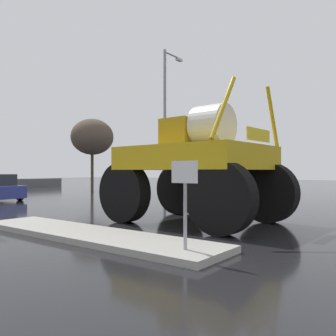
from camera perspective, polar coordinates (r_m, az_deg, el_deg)
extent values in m
plane|color=black|center=(20.12, -22.49, -5.30)|extent=(120.00, 120.00, 0.00)
cube|color=#9E9B93|center=(9.26, -12.88, -10.53)|extent=(1.66, 7.65, 0.15)
cylinder|color=#99999E|center=(6.92, 2.83, -7.87)|extent=(0.07, 0.07, 1.30)
cube|color=white|center=(6.88, 2.69, -0.65)|extent=(0.04, 0.60, 0.44)
cube|color=black|center=(6.90, 2.81, -0.65)|extent=(0.01, 0.36, 0.08)
cylinder|color=black|center=(11.66, -7.18, -3.98)|extent=(0.58, 1.98, 1.97)
cylinder|color=black|center=(13.84, 1.85, -3.44)|extent=(0.58, 1.98, 1.97)
cylinder|color=black|center=(9.31, 8.56, -4.85)|extent=(0.58, 1.98, 1.97)
cylinder|color=black|center=(11.93, 16.00, -3.88)|extent=(0.58, 1.98, 1.97)
cube|color=gold|center=(11.54, 4.54, 1.58)|extent=(3.64, 4.53, 0.75)
cube|color=#A98611|center=(11.88, 2.71, 5.62)|extent=(1.50, 1.16, 0.94)
cylinder|color=silver|center=(11.27, 7.24, 6.92)|extent=(1.36, 1.12, 1.32)
cylinder|color=gold|center=(9.30, 8.99, 9.82)|extent=(1.23, 0.17, 1.80)
cylinder|color=gold|center=(12.06, 16.69, 7.88)|extent=(0.89, 0.16, 1.96)
cube|color=yellow|center=(10.46, 14.58, 5.26)|extent=(1.42, 0.10, 0.36)
cylinder|color=black|center=(21.84, -23.02, -4.13)|extent=(0.21, 0.61, 0.60)
cylinder|color=gray|center=(17.56, 1.06, -0.62)|extent=(0.11, 0.11, 3.32)
cube|color=black|center=(17.73, 0.50, 3.07)|extent=(0.24, 0.32, 0.84)
sphere|color=#390503|center=(17.86, 0.01, 3.91)|extent=(0.17, 0.17, 0.17)
sphere|color=#3C2403|center=(17.84, 0.01, 3.04)|extent=(0.17, 0.17, 0.17)
sphere|color=green|center=(17.83, 0.01, 2.18)|extent=(0.17, 0.17, 0.17)
cylinder|color=gray|center=(22.14, -0.52, 7.25)|extent=(0.18, 0.18, 9.37)
cylinder|color=gray|center=(23.77, 0.68, 17.94)|extent=(1.53, 0.10, 0.10)
cube|color=silver|center=(24.33, 1.81, 17.25)|extent=(0.50, 0.24, 0.16)
cylinder|color=#473828|center=(31.43, -12.28, -0.48)|extent=(0.25, 0.25, 3.42)
ellipsoid|color=brown|center=(31.58, -12.27, 4.99)|extent=(3.72, 3.72, 3.16)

